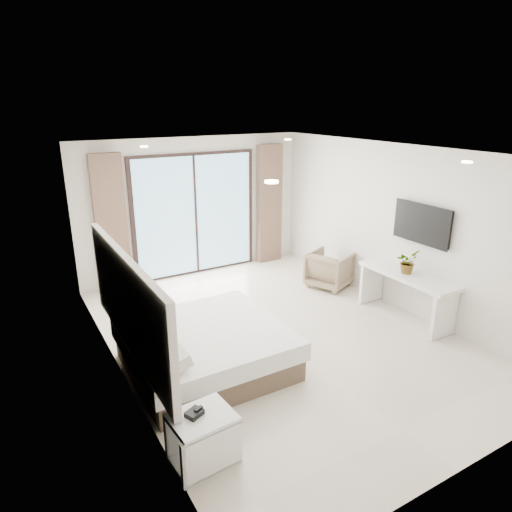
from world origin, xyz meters
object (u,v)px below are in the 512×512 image
object	(u,v)px
bed	(205,349)
armchair	(330,268)
console_desk	(406,285)
nightstand	(203,439)

from	to	relation	value
bed	armchair	size ratio (longest dim) A/B	2.67
console_desk	armchair	distance (m)	1.68
bed	armchair	xyz separation A→B (m)	(3.18, 1.39, 0.08)
nightstand	console_desk	world-z (taller)	console_desk
console_desk	nightstand	bearing A→B (deg)	-163.14
console_desk	bed	bearing A→B (deg)	175.46
nightstand	console_desk	bearing A→B (deg)	12.49
console_desk	armchair	world-z (taller)	console_desk
armchair	nightstand	bearing A→B (deg)	103.48
bed	nightstand	xyz separation A→B (m)	(-0.69, -1.50, -0.02)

